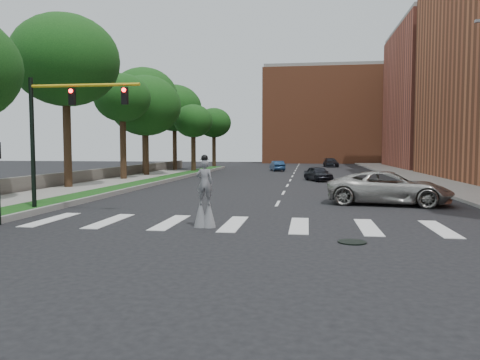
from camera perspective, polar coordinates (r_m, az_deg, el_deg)
ground_plane at (r=17.34m, az=2.92°, el=-6.03°), size 160.00×160.00×0.00m
grass_median at (r=39.35m, az=-11.18°, el=-0.29°), size 2.00×60.00×0.25m
median_curb at (r=39.02m, az=-9.72°, el=-0.29°), size 0.20×60.00×0.28m
sidewalk_left at (r=31.57m, az=-22.42°, el=-1.62°), size 4.00×60.00×0.18m
sidewalk_right at (r=43.50m, az=22.78°, el=-0.17°), size 5.00×90.00×0.18m
stone_wall at (r=43.27m, az=-17.18°, el=0.55°), size 0.50×56.00×1.10m
manhole at (r=15.37m, az=13.51°, el=-7.36°), size 0.90×0.90×0.04m
building_far at (r=74.21m, az=24.52°, el=9.04°), size 16.00×22.00×20.00m
building_backdrop at (r=95.29m, az=11.00°, el=7.53°), size 26.00×14.00×18.00m
traffic_signal at (r=23.03m, az=-21.45°, el=6.54°), size 5.30×0.23×6.20m
stilt_performer at (r=17.68m, az=-4.32°, el=-2.35°), size 0.84×0.53×2.75m
suv_crossing at (r=25.93m, az=17.72°, el=-0.91°), size 6.76×3.95×1.77m
car_near at (r=42.55m, az=9.51°, el=0.77°), size 2.89×4.20×1.33m
car_mid at (r=60.09m, az=4.56°, el=1.73°), size 2.30×4.15×1.29m
car_far at (r=73.37m, az=11.01°, el=2.10°), size 2.40×4.86×1.36m
tree_2 at (r=36.36m, az=-20.52°, el=13.45°), size 7.61×7.61×12.42m
tree_3 at (r=43.84m, az=-14.16°, el=9.61°), size 5.07×5.07×9.62m
tree_4 at (r=52.47m, az=-11.62°, el=9.96°), size 7.20×7.20×11.64m
tree_5 at (r=62.76m, az=-8.00°, el=8.66°), size 7.18×7.18×11.24m
tree_6 at (r=56.23m, az=-5.72°, el=7.11°), size 4.61×4.61×8.11m
tree_7 at (r=69.20m, az=-3.20°, el=6.94°), size 5.08×5.08×8.79m
tree_8 at (r=49.59m, az=-11.45°, el=8.84°), size 7.27×7.27×10.39m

